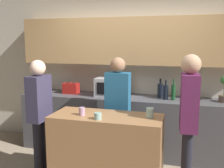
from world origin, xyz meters
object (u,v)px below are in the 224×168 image
at_px(person_center, 118,104).
at_px(microwave, 112,87).
at_px(bottle_0, 160,90).
at_px(person_right, 39,108).
at_px(cup_1, 150,113).
at_px(toaster, 71,88).
at_px(cup_2, 98,116).
at_px(potted_plant, 224,89).
at_px(bottle_2, 173,92).
at_px(bottle_1, 166,92).
at_px(cup_0, 82,111).
at_px(person_left, 189,114).

bearing_deg(person_center, microwave, -67.38).
bearing_deg(bottle_0, person_center, -129.74).
relative_size(microwave, person_right, 0.33).
relative_size(bottle_0, cup_1, 2.58).
bearing_deg(microwave, toaster, 179.88).
xyz_separation_m(bottle_0, cup_2, (-0.59, -1.37, -0.09)).
bearing_deg(potted_plant, bottle_2, -175.66).
bearing_deg(person_center, potted_plant, -158.55).
relative_size(bottle_0, cup_2, 3.51).
height_order(bottle_0, cup_1, bottle_0).
relative_size(cup_2, person_center, 0.05).
relative_size(microwave, cup_1, 4.38).
distance_m(bottle_1, cup_0, 1.47).
xyz_separation_m(potted_plant, bottle_2, (-0.72, -0.05, -0.07)).
bearing_deg(bottle_2, toaster, 178.17).
xyz_separation_m(toaster, bottle_0, (1.51, 0.07, 0.03)).
bearing_deg(bottle_2, cup_2, -122.76).
distance_m(microwave, cup_0, 1.19).
distance_m(microwave, cup_1, 1.31).
bearing_deg(potted_plant, cup_1, -131.52).
bearing_deg(person_center, cup_1, 136.43).
bearing_deg(microwave, person_center, -67.61).
height_order(cup_2, person_center, person_center).
xyz_separation_m(cup_0, cup_1, (0.82, 0.11, 0.01)).
xyz_separation_m(potted_plant, person_right, (-2.43, -1.04, -0.20)).
bearing_deg(cup_0, bottle_0, 56.46).
relative_size(potted_plant, person_left, 0.23).
bearing_deg(cup_2, person_right, 164.74).
relative_size(potted_plant, cup_1, 3.33).
distance_m(microwave, cup_2, 1.31).
height_order(cup_0, cup_2, cup_0).
bearing_deg(potted_plant, microwave, -179.95).
relative_size(bottle_1, person_right, 0.19).
xyz_separation_m(microwave, bottle_0, (0.77, 0.08, -0.03)).
distance_m(bottle_1, cup_1, 1.04).
xyz_separation_m(potted_plant, person_center, (-1.46, -0.57, -0.18)).
xyz_separation_m(bottle_1, cup_0, (-0.92, -1.14, -0.08)).
xyz_separation_m(bottle_2, cup_0, (-1.04, -1.13, -0.08)).
xyz_separation_m(cup_0, person_center, (0.30, 0.61, -0.03)).
bearing_deg(potted_plant, bottle_0, 175.45).
bearing_deg(person_left, cup_1, 88.08).
xyz_separation_m(microwave, bottle_2, (0.98, -0.05, -0.03)).
xyz_separation_m(person_center, person_right, (-0.96, -0.48, -0.02)).
bearing_deg(person_left, cup_2, 99.76).
relative_size(microwave, person_center, 0.32).
height_order(bottle_2, cup_1, bottle_2).
height_order(microwave, potted_plant, potted_plant).
height_order(potted_plant, person_center, person_center).
relative_size(toaster, bottle_2, 0.80).
xyz_separation_m(bottle_1, cup_2, (-0.68, -1.25, -0.08)).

